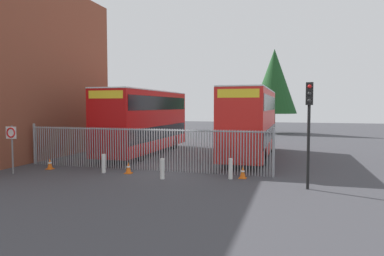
{
  "coord_description": "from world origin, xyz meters",
  "views": [
    {
      "loc": [
        6.09,
        -17.1,
        3.36
      ],
      "look_at": [
        0.0,
        4.0,
        2.0
      ],
      "focal_mm": 33.32,
      "sensor_mm": 36.0,
      "label": 1
    }
  ],
  "objects_px": {
    "speed_limit_sign_post": "(11,138)",
    "bollard_center_front": "(162,169)",
    "traffic_cone_near_kerb": "(243,172)",
    "double_decker_bus_near_gate": "(251,120)",
    "bollard_near_right": "(231,169)",
    "traffic_light_kerbside": "(309,115)",
    "traffic_cone_mid_forecourt": "(50,164)",
    "bollard_near_left": "(104,164)",
    "double_decker_bus_behind_fence_left": "(145,119)",
    "traffic_cone_by_gate": "(128,168)"
  },
  "relations": [
    {
      "from": "speed_limit_sign_post",
      "to": "bollard_center_front",
      "type": "bearing_deg",
      "value": 6.83
    },
    {
      "from": "traffic_cone_near_kerb",
      "to": "speed_limit_sign_post",
      "type": "relative_size",
      "value": 0.25
    },
    {
      "from": "double_decker_bus_near_gate",
      "to": "bollard_center_front",
      "type": "distance_m",
      "value": 8.88
    },
    {
      "from": "bollard_near_right",
      "to": "traffic_light_kerbside",
      "type": "relative_size",
      "value": 0.22
    },
    {
      "from": "traffic_cone_mid_forecourt",
      "to": "traffic_cone_near_kerb",
      "type": "height_order",
      "value": "same"
    },
    {
      "from": "bollard_near_left",
      "to": "bollard_center_front",
      "type": "xyz_separation_m",
      "value": [
        3.37,
        -0.59,
        0.0
      ]
    },
    {
      "from": "traffic_light_kerbside",
      "to": "speed_limit_sign_post",
      "type": "bearing_deg",
      "value": -177.32
    },
    {
      "from": "bollard_near_right",
      "to": "traffic_cone_mid_forecourt",
      "type": "relative_size",
      "value": 1.61
    },
    {
      "from": "double_decker_bus_behind_fence_left",
      "to": "bollard_near_left",
      "type": "xyz_separation_m",
      "value": [
        0.91,
        -7.27,
        -1.95
      ]
    },
    {
      "from": "double_decker_bus_near_gate",
      "to": "traffic_cone_by_gate",
      "type": "height_order",
      "value": "double_decker_bus_near_gate"
    },
    {
      "from": "bollard_near_left",
      "to": "traffic_cone_by_gate",
      "type": "relative_size",
      "value": 1.61
    },
    {
      "from": "bollard_near_left",
      "to": "bollard_near_right",
      "type": "xyz_separation_m",
      "value": [
        6.39,
        0.29,
        0.0
      ]
    },
    {
      "from": "double_decker_bus_near_gate",
      "to": "bollard_near_left",
      "type": "bearing_deg",
      "value": -130.53
    },
    {
      "from": "double_decker_bus_behind_fence_left",
      "to": "bollard_center_front",
      "type": "relative_size",
      "value": 11.38
    },
    {
      "from": "bollard_center_front",
      "to": "bollard_near_left",
      "type": "bearing_deg",
      "value": 170.12
    },
    {
      "from": "traffic_cone_by_gate",
      "to": "traffic_cone_mid_forecourt",
      "type": "relative_size",
      "value": 1.0
    },
    {
      "from": "double_decker_bus_near_gate",
      "to": "traffic_cone_by_gate",
      "type": "relative_size",
      "value": 18.32
    },
    {
      "from": "traffic_cone_mid_forecourt",
      "to": "traffic_cone_near_kerb",
      "type": "bearing_deg",
      "value": 2.43
    },
    {
      "from": "double_decker_bus_behind_fence_left",
      "to": "bollard_near_left",
      "type": "relative_size",
      "value": 11.38
    },
    {
      "from": "traffic_cone_by_gate",
      "to": "speed_limit_sign_post",
      "type": "distance_m",
      "value": 5.92
    },
    {
      "from": "traffic_cone_mid_forecourt",
      "to": "traffic_light_kerbside",
      "type": "distance_m",
      "value": 13.35
    },
    {
      "from": "bollard_center_front",
      "to": "traffic_cone_by_gate",
      "type": "relative_size",
      "value": 1.61
    },
    {
      "from": "bollard_near_left",
      "to": "traffic_cone_near_kerb",
      "type": "distance_m",
      "value": 6.94
    },
    {
      "from": "traffic_cone_by_gate",
      "to": "traffic_cone_mid_forecourt",
      "type": "xyz_separation_m",
      "value": [
        -4.56,
        -0.05,
        0.0
      ]
    },
    {
      "from": "traffic_light_kerbside",
      "to": "traffic_cone_by_gate",
      "type": "bearing_deg",
      "value": 172.99
    },
    {
      "from": "bollard_near_left",
      "to": "traffic_light_kerbside",
      "type": "height_order",
      "value": "traffic_light_kerbside"
    },
    {
      "from": "bollard_near_left",
      "to": "bollard_near_right",
      "type": "height_order",
      "value": "same"
    },
    {
      "from": "double_decker_bus_near_gate",
      "to": "traffic_light_kerbside",
      "type": "bearing_deg",
      "value": -68.42
    },
    {
      "from": "double_decker_bus_behind_fence_left",
      "to": "traffic_light_kerbside",
      "type": "xyz_separation_m",
      "value": [
        10.64,
        -8.12,
        0.56
      ]
    },
    {
      "from": "double_decker_bus_near_gate",
      "to": "traffic_cone_mid_forecourt",
      "type": "height_order",
      "value": "double_decker_bus_near_gate"
    },
    {
      "from": "traffic_cone_near_kerb",
      "to": "traffic_cone_mid_forecourt",
      "type": "bearing_deg",
      "value": -177.57
    },
    {
      "from": "double_decker_bus_near_gate",
      "to": "bollard_center_front",
      "type": "xyz_separation_m",
      "value": [
        -3.06,
        -8.1,
        -1.95
      ]
    },
    {
      "from": "traffic_cone_mid_forecourt",
      "to": "bollard_near_left",
      "type": "bearing_deg",
      "value": -2.58
    },
    {
      "from": "speed_limit_sign_post",
      "to": "traffic_light_kerbside",
      "type": "xyz_separation_m",
      "value": [
        13.94,
        0.65,
        1.21
      ]
    },
    {
      "from": "double_decker_bus_behind_fence_left",
      "to": "speed_limit_sign_post",
      "type": "xyz_separation_m",
      "value": [
        -3.3,
        -8.77,
        -0.65
      ]
    },
    {
      "from": "double_decker_bus_near_gate",
      "to": "speed_limit_sign_post",
      "type": "height_order",
      "value": "double_decker_bus_near_gate"
    },
    {
      "from": "bollard_center_front",
      "to": "traffic_light_kerbside",
      "type": "distance_m",
      "value": 6.84
    },
    {
      "from": "double_decker_bus_near_gate",
      "to": "traffic_light_kerbside",
      "type": "height_order",
      "value": "double_decker_bus_near_gate"
    },
    {
      "from": "bollard_near_right",
      "to": "traffic_cone_near_kerb",
      "type": "xyz_separation_m",
      "value": [
        0.52,
        0.29,
        -0.19
      ]
    },
    {
      "from": "speed_limit_sign_post",
      "to": "traffic_cone_by_gate",
      "type": "bearing_deg",
      "value": 17.2
    },
    {
      "from": "double_decker_bus_behind_fence_left",
      "to": "traffic_cone_mid_forecourt",
      "type": "xyz_separation_m",
      "value": [
        -2.39,
        -7.13,
        -2.13
      ]
    },
    {
      "from": "traffic_light_kerbside",
      "to": "traffic_cone_mid_forecourt",
      "type": "bearing_deg",
      "value": 175.65
    },
    {
      "from": "traffic_cone_near_kerb",
      "to": "double_decker_bus_near_gate",
      "type": "bearing_deg",
      "value": 93.98
    },
    {
      "from": "double_decker_bus_near_gate",
      "to": "traffic_cone_by_gate",
      "type": "xyz_separation_m",
      "value": [
        -5.16,
        -7.32,
        -2.13
      ]
    },
    {
      "from": "bollard_center_front",
      "to": "traffic_cone_mid_forecourt",
      "type": "height_order",
      "value": "bollard_center_front"
    },
    {
      "from": "double_decker_bus_near_gate",
      "to": "traffic_cone_by_gate",
      "type": "distance_m",
      "value": 9.21
    },
    {
      "from": "bollard_center_front",
      "to": "traffic_cone_near_kerb",
      "type": "distance_m",
      "value": 3.73
    },
    {
      "from": "double_decker_bus_near_gate",
      "to": "speed_limit_sign_post",
      "type": "bearing_deg",
      "value": -139.73
    },
    {
      "from": "double_decker_bus_near_gate",
      "to": "traffic_cone_mid_forecourt",
      "type": "bearing_deg",
      "value": -142.86
    },
    {
      "from": "bollard_center_front",
      "to": "traffic_cone_mid_forecourt",
      "type": "bearing_deg",
      "value": 173.71
    }
  ]
}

